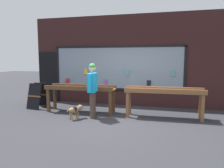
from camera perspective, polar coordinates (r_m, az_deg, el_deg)
ground_plane at (r=6.48m, az=0.41°, el=-9.79°), size 40.00×40.00×0.00m
shopfront_facade at (r=8.55m, az=4.17°, el=5.94°), size 7.96×0.29×3.49m
display_table_left at (r=7.53m, az=-8.21°, el=-1.71°), size 2.42×0.72×0.93m
display_table_right at (r=6.90m, az=13.46°, el=-2.58°), size 2.42×0.66×0.94m
person_browsing at (r=6.71m, az=-5.08°, el=-0.56°), size 0.26×0.67×1.69m
small_dog at (r=6.76m, az=-9.61°, el=-6.62°), size 0.36×0.53×0.42m
sandwich_board_sign at (r=8.58m, az=-18.68°, el=-2.81°), size 0.62×0.77×0.92m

